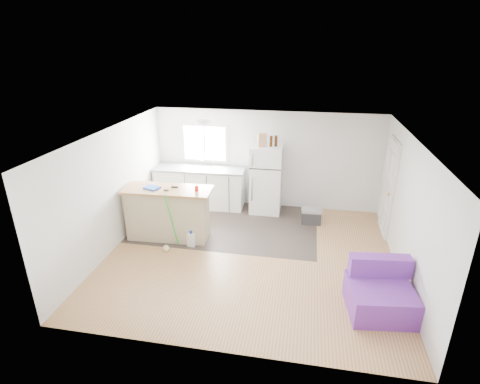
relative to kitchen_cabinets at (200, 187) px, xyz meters
name	(u,v)px	position (x,y,z in m)	size (l,w,h in m)	color
room	(251,200)	(1.62, -2.15, 0.69)	(5.51, 5.01, 2.41)	#9A6B40
vinyl_zone	(227,224)	(0.90, -0.90, -0.51)	(4.05, 2.50, 0.00)	#322A26
window	(205,143)	(0.07, 0.34, 1.04)	(1.18, 0.06, 0.98)	white
interior_door	(389,188)	(4.35, -0.60, 0.50)	(0.11, 0.92, 2.10)	white
ceiling_fixture	(203,122)	(0.42, -0.95, 1.85)	(0.30, 0.30, 0.07)	white
kitchen_cabinets	(200,187)	(0.00, 0.00, 0.00)	(2.28, 0.78, 1.30)	white
peninsula	(168,213)	(-0.19, -1.72, 0.05)	(1.84, 0.76, 1.12)	beige
refrigerator	(266,179)	(1.67, -0.01, 0.31)	(0.73, 0.70, 1.65)	white
cooler	(311,216)	(2.79, -0.50, -0.33)	(0.47, 0.34, 0.35)	#2B2B2D
purple_seat	(380,294)	(3.85, -3.34, -0.23)	(1.05, 1.00, 0.78)	purple
cleaner_jug	(191,239)	(0.38, -2.00, -0.36)	(0.17, 0.13, 0.35)	silver
mop	(168,240)	(-0.03, -2.26, -0.28)	(0.25, 0.35, 1.25)	green
red_cup	(197,188)	(0.46, -1.72, 0.66)	(0.08, 0.08, 0.12)	red
blue_tray	(152,188)	(-0.47, -1.77, 0.62)	(0.30, 0.22, 0.04)	blue
tool_a	(175,187)	(-0.03, -1.64, 0.62)	(0.14, 0.05, 0.03)	black
tool_b	(166,190)	(-0.15, -1.83, 0.62)	(0.10, 0.04, 0.03)	black
cardboard_box	(262,140)	(1.56, -0.10, 1.29)	(0.20, 0.10, 0.30)	tan
bottle_left	(271,141)	(1.77, -0.07, 1.27)	(0.07, 0.07, 0.25)	#381D0A
bottle_right	(276,141)	(1.87, -0.02, 1.27)	(0.07, 0.07, 0.25)	#381D0A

